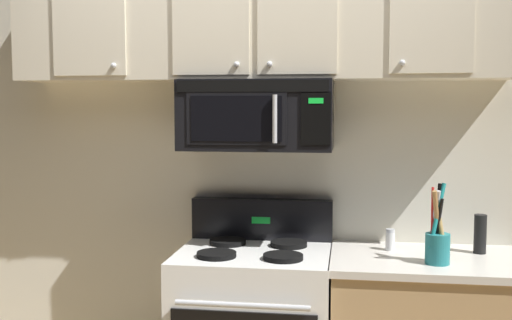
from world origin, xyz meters
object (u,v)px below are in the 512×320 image
object	(u,v)px
salt_shaker	(390,240)
pepper_mill	(480,234)
over_range_microwave	(257,115)
utensil_crock_teal	(437,240)

from	to	relation	value
salt_shaker	pepper_mill	xyz separation A→B (m)	(0.43, -0.00, 0.04)
over_range_microwave	pepper_mill	size ratio (longest dim) A/B	3.97
utensil_crock_teal	pepper_mill	bearing A→B (deg)	45.46
utensil_crock_teal	pepper_mill	xyz separation A→B (m)	(0.24, 0.24, -0.01)
salt_shaker	over_range_microwave	bearing A→B (deg)	-179.59
pepper_mill	over_range_microwave	bearing A→B (deg)	-179.80
over_range_microwave	pepper_mill	bearing A→B (deg)	0.20
utensil_crock_teal	over_range_microwave	bearing A→B (deg)	164.76
over_range_microwave	pepper_mill	distance (m)	1.24
over_range_microwave	utensil_crock_teal	distance (m)	1.06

